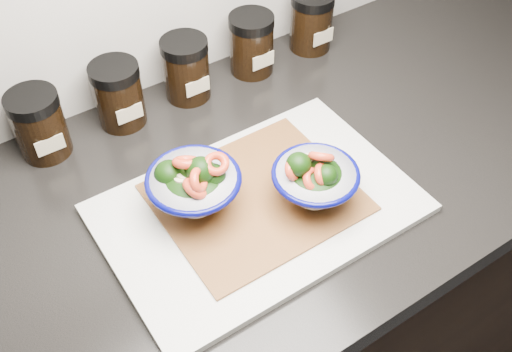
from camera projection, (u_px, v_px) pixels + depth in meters
cabinet at (226, 348)px, 1.24m from camera, size 3.43×0.58×0.86m
countertop at (215, 207)px, 0.92m from camera, size 3.50×0.60×0.04m
cutting_board at (258, 208)px, 0.88m from camera, size 0.45×0.30×0.01m
bamboo_mat at (256, 197)px, 0.89m from camera, size 0.28×0.24×0.00m
bowl_left at (194, 186)px, 0.84m from camera, size 0.14×0.14×0.10m
bowl_right at (314, 181)px, 0.85m from camera, size 0.13×0.13×0.10m
spice_jar_a at (39, 124)px, 0.93m from camera, size 0.08×0.08×0.11m
spice_jar_b at (118, 94)px, 0.99m from camera, size 0.08×0.08×0.11m
spice_jar_c at (186, 69)px, 1.03m from camera, size 0.08×0.08×0.11m
spice_jar_d at (252, 44)px, 1.09m from camera, size 0.08×0.08×0.11m
spice_jar_e at (311, 21)px, 1.14m from camera, size 0.08×0.08×0.11m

